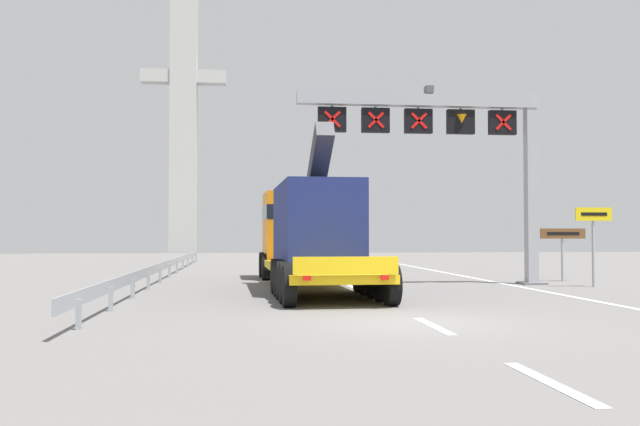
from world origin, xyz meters
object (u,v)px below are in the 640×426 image
(exit_sign_yellow, at_px, (593,228))
(tourist_info_sign_brown, at_px, (563,240))
(heavy_haul_truck_yellow, at_px, (307,231))
(overhead_lane_gantry, at_px, (451,134))
(bridge_pylon_distant, at_px, (184,107))

(exit_sign_yellow, distance_m, tourist_info_sign_brown, 2.99)
(heavy_haul_truck_yellow, bearing_deg, tourist_info_sign_brown, 6.11)
(heavy_haul_truck_yellow, distance_m, tourist_info_sign_brown, 10.45)
(heavy_haul_truck_yellow, relative_size, tourist_info_sign_brown, 6.68)
(overhead_lane_gantry, distance_m, bridge_pylon_distant, 52.37)
(exit_sign_yellow, height_order, tourist_info_sign_brown, exit_sign_yellow)
(overhead_lane_gantry, distance_m, exit_sign_yellow, 6.09)
(tourist_info_sign_brown, xyz_separation_m, bridge_pylon_distant, (-19.20, 48.08, 13.89))
(overhead_lane_gantry, distance_m, tourist_info_sign_brown, 6.51)
(overhead_lane_gantry, height_order, exit_sign_yellow, overhead_lane_gantry)
(exit_sign_yellow, xyz_separation_m, tourist_info_sign_brown, (0.27, 2.95, -0.46))
(bridge_pylon_distant, bearing_deg, heavy_haul_truck_yellow, -79.84)
(heavy_haul_truck_yellow, bearing_deg, exit_sign_yellow, -10.29)
(overhead_lane_gantry, xyz_separation_m, heavy_haul_truck_yellow, (-5.42, 0.23, -3.66))
(heavy_haul_truck_yellow, relative_size, bridge_pylon_distant, 0.47)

